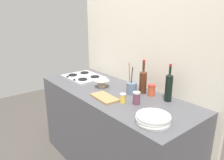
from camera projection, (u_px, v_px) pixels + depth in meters
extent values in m
cube|color=#4C4C51|center=(112.00, 131.00, 2.26)|extent=(1.80, 0.70, 0.90)
cube|color=beige|center=(139.00, 62.00, 2.28)|extent=(1.90, 0.06, 2.30)
cube|color=#B2B2B7|center=(84.00, 77.00, 2.56)|extent=(0.47, 0.38, 0.02)
cylinder|color=black|center=(73.00, 75.00, 2.59)|extent=(0.11, 0.11, 0.01)
cylinder|color=black|center=(83.00, 79.00, 2.42)|extent=(0.11, 0.11, 0.01)
cylinder|color=black|center=(85.00, 73.00, 2.70)|extent=(0.11, 0.11, 0.01)
cylinder|color=black|center=(95.00, 77.00, 2.52)|extent=(0.11, 0.11, 0.01)
cylinder|color=black|center=(68.00, 77.00, 2.51)|extent=(0.02, 0.02, 0.02)
cylinder|color=black|center=(74.00, 80.00, 2.39)|extent=(0.02, 0.02, 0.02)
cylinder|color=white|center=(153.00, 122.00, 1.51)|extent=(0.24, 0.24, 0.01)
cylinder|color=white|center=(153.00, 121.00, 1.50)|extent=(0.24, 0.24, 0.01)
cylinder|color=white|center=(153.00, 119.00, 1.51)|extent=(0.24, 0.24, 0.01)
cylinder|color=white|center=(153.00, 118.00, 1.50)|extent=(0.24, 0.24, 0.01)
cylinder|color=white|center=(153.00, 117.00, 1.50)|extent=(0.24, 0.24, 0.01)
cylinder|color=white|center=(153.00, 116.00, 1.49)|extent=(0.24, 0.24, 0.01)
cylinder|color=black|center=(169.00, 89.00, 1.86)|extent=(0.06, 0.06, 0.23)
cone|color=black|center=(170.00, 75.00, 1.82)|extent=(0.06, 0.06, 0.02)
cylinder|color=black|center=(170.00, 70.00, 1.81)|extent=(0.02, 0.02, 0.07)
cylinder|color=#B21E1E|center=(171.00, 65.00, 1.79)|extent=(0.02, 0.02, 0.02)
cylinder|color=#472314|center=(143.00, 83.00, 2.06)|extent=(0.07, 0.07, 0.20)
cone|color=#472314|center=(143.00, 71.00, 2.02)|extent=(0.07, 0.07, 0.03)
cylinder|color=#472314|center=(144.00, 66.00, 2.01)|extent=(0.02, 0.02, 0.08)
cylinder|color=#B21E1E|center=(144.00, 61.00, 1.99)|extent=(0.03, 0.03, 0.02)
cylinder|color=beige|center=(102.00, 87.00, 2.24)|extent=(0.07, 0.07, 0.01)
cone|color=beige|center=(102.00, 83.00, 2.23)|extent=(0.16, 0.16, 0.07)
cylinder|color=slate|center=(132.00, 88.00, 2.05)|extent=(0.10, 0.10, 0.11)
cylinder|color=#262626|center=(132.00, 78.00, 2.02)|extent=(0.02, 0.04, 0.22)
cylinder|color=#997247|center=(129.00, 76.00, 2.03)|extent=(0.02, 0.02, 0.26)
cylinder|color=#B7B7B2|center=(133.00, 77.00, 2.02)|extent=(0.02, 0.01, 0.25)
cylinder|color=#66384C|center=(136.00, 99.00, 1.81)|extent=(0.06, 0.06, 0.10)
cylinder|color=beige|center=(137.00, 93.00, 1.79)|extent=(0.07, 0.07, 0.01)
cylinder|color=gold|center=(123.00, 99.00, 1.84)|extent=(0.05, 0.05, 0.07)
cylinder|color=beige|center=(123.00, 94.00, 1.83)|extent=(0.06, 0.06, 0.01)
cylinder|color=#C64C2D|center=(151.00, 91.00, 2.00)|extent=(0.07, 0.07, 0.10)
cylinder|color=red|center=(152.00, 85.00, 1.99)|extent=(0.07, 0.07, 0.01)
cube|color=#9E7A4C|center=(105.00, 97.00, 1.94)|extent=(0.30, 0.17, 0.02)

